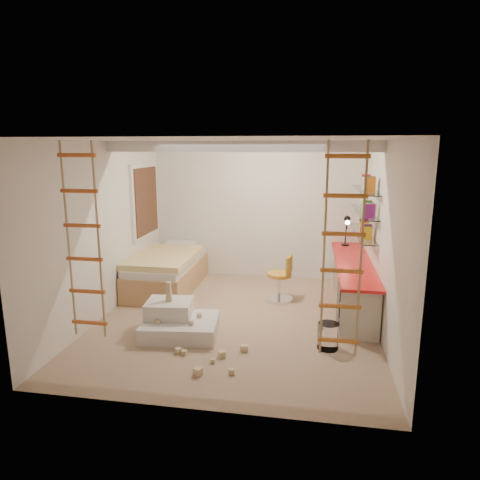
% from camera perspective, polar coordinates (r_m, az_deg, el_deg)
% --- Properties ---
extents(floor, '(4.50, 4.50, 0.00)m').
position_cam_1_polar(floor, '(6.46, -0.45, -10.59)').
color(floor, '#9F8366').
rests_on(floor, ground).
extents(ceiling_beam, '(4.00, 0.18, 0.16)m').
position_cam_1_polar(ceiling_beam, '(6.24, 0.00, 12.38)').
color(ceiling_beam, white).
rests_on(ceiling_beam, ceiling).
extents(window_frame, '(0.06, 1.15, 1.35)m').
position_cam_1_polar(window_frame, '(8.01, -12.62, 5.11)').
color(window_frame, white).
rests_on(window_frame, wall_left).
extents(window_blind, '(0.02, 1.00, 1.20)m').
position_cam_1_polar(window_blind, '(7.99, -12.36, 5.11)').
color(window_blind, '#4C2D1E').
rests_on(window_blind, window_frame).
extents(rope_ladder_left, '(0.41, 0.04, 2.13)m').
position_cam_1_polar(rope_ladder_left, '(4.85, -20.16, -0.31)').
color(rope_ladder_left, '#D15523').
rests_on(rope_ladder_left, ceiling).
extents(rope_ladder_right, '(0.41, 0.04, 2.13)m').
position_cam_1_polar(rope_ladder_right, '(4.24, 13.51, -1.65)').
color(rope_ladder_right, orange).
rests_on(rope_ladder_right, ceiling).
extents(waste_bin, '(0.27, 0.27, 0.34)m').
position_cam_1_polar(waste_bin, '(5.66, 11.66, -12.43)').
color(waste_bin, white).
rests_on(waste_bin, floor).
extents(desk, '(0.56, 2.80, 0.75)m').
position_cam_1_polar(desk, '(7.07, 14.70, -5.45)').
color(desk, red).
rests_on(desk, floor).
extents(shelves, '(0.25, 1.80, 0.71)m').
position_cam_1_polar(shelves, '(7.11, 16.23, 3.63)').
color(shelves, white).
rests_on(shelves, wall_right).
extents(bed, '(1.02, 2.00, 0.69)m').
position_cam_1_polar(bed, '(7.83, -9.62, -4.06)').
color(bed, '#AD7F51').
rests_on(bed, floor).
extents(task_lamp, '(0.14, 0.36, 0.57)m').
position_cam_1_polar(task_lamp, '(7.82, 14.06, 1.81)').
color(task_lamp, black).
rests_on(task_lamp, desk).
extents(swivel_chair, '(0.54, 0.54, 0.78)m').
position_cam_1_polar(swivel_chair, '(7.14, 5.41, -5.89)').
color(swivel_chair, gold).
rests_on(swivel_chair, floor).
extents(play_platform, '(1.08, 0.89, 0.44)m').
position_cam_1_polar(play_platform, '(6.01, -8.37, -10.74)').
color(play_platform, silver).
rests_on(play_platform, floor).
extents(toy_blocks, '(1.24, 1.17, 0.71)m').
position_cam_1_polar(toy_blocks, '(5.58, -6.34, -11.99)').
color(toy_blocks, '#CCB284').
rests_on(toy_blocks, floor).
extents(books, '(0.14, 0.70, 0.92)m').
position_cam_1_polar(books, '(7.09, 16.28, 4.56)').
color(books, yellow).
rests_on(books, shelves).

